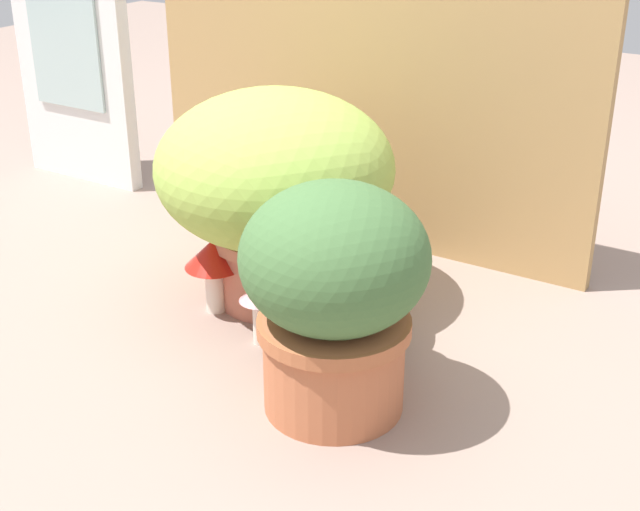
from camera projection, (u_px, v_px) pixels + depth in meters
ground_plane at (246, 329)px, 1.71m from camera, size 6.00×6.00×0.00m
cardboard_backdrop at (363, 80)px, 1.98m from camera, size 1.11×0.03×0.76m
window_panel_white at (67, 11)px, 2.32m from camera, size 0.39×0.05×0.92m
grass_planter at (275, 181)px, 1.73m from camera, size 0.47×0.47×0.44m
leafy_planter at (334, 291)px, 1.39m from camera, size 0.30×0.30×0.39m
cat at (356, 283)px, 1.62m from camera, size 0.28×0.38×0.32m
mushroom_ornament_pink at (260, 300)px, 1.63m from camera, size 0.08×0.08×0.12m
mushroom_ornament_red at (214, 259)px, 1.74m from camera, size 0.12×0.12×0.16m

